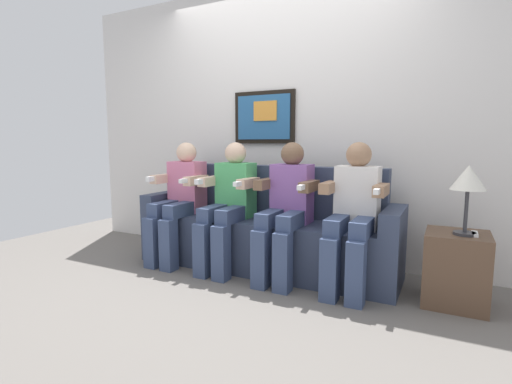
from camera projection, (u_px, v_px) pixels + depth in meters
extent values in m
plane|color=#66605B|center=(248.00, 279.00, 3.10)|extent=(6.10, 6.10, 0.00)
cube|color=silver|center=(285.00, 122.00, 3.61)|extent=(4.69, 0.05, 2.60)
cube|color=black|center=(264.00, 117.00, 3.66)|extent=(0.63, 0.03, 0.50)
cube|color=#26598C|center=(264.00, 117.00, 3.65)|extent=(0.55, 0.02, 0.42)
cube|color=orange|center=(265.00, 111.00, 3.62)|extent=(0.24, 0.02, 0.18)
cube|color=#333D56|center=(263.00, 244.00, 3.33)|extent=(2.01, 0.58, 0.45)
cube|color=#333D56|center=(274.00, 190.00, 3.47)|extent=(2.01, 0.14, 0.45)
cube|color=#333D56|center=(167.00, 223.00, 3.80)|extent=(0.14, 0.58, 0.62)
cube|color=#333D56|center=(393.00, 250.00, 2.83)|extent=(0.14, 0.58, 0.62)
cube|color=pink|center=(187.00, 187.00, 3.62)|extent=(0.32, 0.20, 0.48)
sphere|color=beige|center=(186.00, 152.00, 3.58)|extent=(0.19, 0.19, 0.19)
cube|color=#38476B|center=(167.00, 208.00, 3.51)|extent=(0.12, 0.40, 0.12)
cube|color=#38476B|center=(182.00, 209.00, 3.43)|extent=(0.12, 0.40, 0.12)
cube|color=#38476B|center=(153.00, 243.00, 3.37)|extent=(0.12, 0.12, 0.45)
cube|color=#38476B|center=(169.00, 245.00, 3.29)|extent=(0.12, 0.12, 0.45)
cube|color=beige|center=(163.00, 179.00, 3.59)|extent=(0.08, 0.28, 0.08)
cube|color=beige|center=(196.00, 180.00, 3.42)|extent=(0.08, 0.28, 0.08)
cube|color=white|center=(185.00, 181.00, 3.28)|extent=(0.04, 0.13, 0.04)
cube|color=white|center=(151.00, 179.00, 3.45)|extent=(0.04, 0.10, 0.04)
cube|color=#4CB266|center=(236.00, 190.00, 3.38)|extent=(0.32, 0.20, 0.48)
sphere|color=beige|center=(236.00, 153.00, 3.34)|extent=(0.19, 0.19, 0.19)
cube|color=#38476B|center=(215.00, 212.00, 3.27)|extent=(0.12, 0.40, 0.12)
cube|color=#38476B|center=(233.00, 214.00, 3.19)|extent=(0.12, 0.40, 0.12)
cube|color=#38476B|center=(202.00, 250.00, 3.13)|extent=(0.12, 0.12, 0.45)
cube|color=#38476B|center=(221.00, 253.00, 3.05)|extent=(0.12, 0.12, 0.45)
cube|color=beige|center=(210.00, 181.00, 3.35)|extent=(0.08, 0.28, 0.08)
cube|color=beige|center=(248.00, 183.00, 3.18)|extent=(0.08, 0.28, 0.08)
cube|color=white|center=(239.00, 184.00, 3.04)|extent=(0.04, 0.13, 0.04)
cube|color=white|center=(200.00, 182.00, 3.21)|extent=(0.04, 0.10, 0.04)
cube|color=#8C59A5|center=(292.00, 193.00, 3.14)|extent=(0.32, 0.20, 0.48)
sphere|color=brown|center=(292.00, 154.00, 3.10)|extent=(0.19, 0.19, 0.19)
cube|color=#38476B|center=(272.00, 218.00, 3.03)|extent=(0.12, 0.40, 0.12)
cube|color=#38476B|center=(293.00, 220.00, 2.95)|extent=(0.12, 0.40, 0.12)
cube|color=#38476B|center=(261.00, 259.00, 2.89)|extent=(0.12, 0.12, 0.45)
cube|color=#38476B|center=(283.00, 263.00, 2.80)|extent=(0.12, 0.12, 0.45)
cube|color=brown|center=(265.00, 184.00, 3.11)|extent=(0.08, 0.28, 0.08)
cube|color=brown|center=(309.00, 186.00, 2.94)|extent=(0.08, 0.28, 0.08)
cube|color=white|center=(302.00, 187.00, 2.80)|extent=(0.04, 0.13, 0.04)
cube|color=white|center=(357.00, 197.00, 2.90)|extent=(0.32, 0.20, 0.48)
sphere|color=#9E7556|center=(359.00, 155.00, 2.86)|extent=(0.19, 0.19, 0.19)
cube|color=#38476B|center=(338.00, 224.00, 2.78)|extent=(0.12, 0.40, 0.12)
cube|color=#38476B|center=(363.00, 227.00, 2.70)|extent=(0.12, 0.40, 0.12)
cube|color=#38476B|center=(330.00, 270.00, 2.64)|extent=(0.12, 0.12, 0.45)
cube|color=#38476B|center=(356.00, 274.00, 2.56)|extent=(0.12, 0.12, 0.45)
cube|color=#9E7556|center=(329.00, 187.00, 2.87)|extent=(0.08, 0.28, 0.08)
cube|color=#9E7556|center=(381.00, 190.00, 2.70)|extent=(0.08, 0.28, 0.08)
cube|color=white|center=(377.00, 191.00, 2.55)|extent=(0.04, 0.13, 0.04)
cube|color=brown|center=(456.00, 269.00, 2.59)|extent=(0.40, 0.40, 0.50)
cylinder|color=#333338|center=(464.00, 233.00, 2.50)|extent=(0.14, 0.14, 0.02)
cylinder|color=#333338|center=(466.00, 211.00, 2.48)|extent=(0.02, 0.02, 0.28)
cone|color=silver|center=(468.00, 178.00, 2.45)|extent=(0.22, 0.22, 0.16)
cube|color=white|center=(475.00, 234.00, 2.49)|extent=(0.04, 0.13, 0.02)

